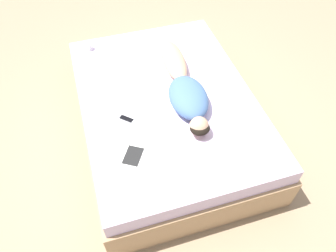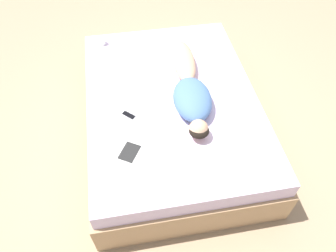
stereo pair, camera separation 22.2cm
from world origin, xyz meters
name	(u,v)px [view 1 (the left image)]	position (x,y,z in m)	size (l,w,h in m)	color
ground_plane	(167,132)	(0.00, 0.00, 0.00)	(12.00, 12.00, 0.00)	#9E8466
bed	(167,116)	(0.00, 0.00, 0.27)	(1.69, 2.33, 0.55)	tan
person	(184,87)	(-0.18, 0.01, 0.64)	(0.39, 1.37, 0.19)	tan
open_magazine	(145,159)	(0.38, 0.64, 0.55)	(0.50, 0.45, 0.01)	white
coffee_mug	(87,46)	(0.63, -0.96, 0.60)	(0.12, 0.08, 0.09)	white
cell_phone	(127,119)	(0.43, 0.17, 0.56)	(0.16, 0.15, 0.01)	silver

